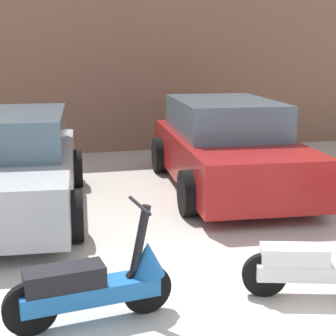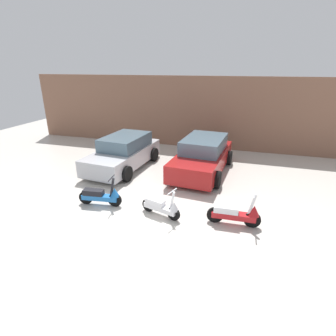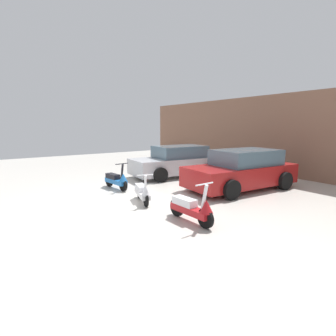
% 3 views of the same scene
% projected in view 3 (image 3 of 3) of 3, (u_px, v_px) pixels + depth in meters
% --- Properties ---
extents(ground_plane, '(28.00, 28.00, 0.00)m').
position_uv_depth(ground_plane, '(123.00, 200.00, 8.43)').
color(ground_plane, beige).
extents(wall_back, '(19.60, 0.12, 3.83)m').
position_uv_depth(wall_back, '(273.00, 135.00, 12.64)').
color(wall_back, '#845B47').
rests_on(wall_back, ground_plane).
extents(scooter_front_left, '(1.46, 0.53, 1.02)m').
position_uv_depth(scooter_front_left, '(117.00, 180.00, 9.83)').
color(scooter_front_left, black).
rests_on(scooter_front_left, ground_plane).
extents(scooter_front_right, '(1.33, 0.64, 0.95)m').
position_uv_depth(scooter_front_right, '(143.00, 192.00, 8.10)').
color(scooter_front_right, black).
rests_on(scooter_front_right, ground_plane).
extents(scooter_front_center, '(1.53, 0.55, 1.06)m').
position_uv_depth(scooter_front_center, '(192.00, 208.00, 6.42)').
color(scooter_front_center, black).
rests_on(scooter_front_center, ground_plane).
extents(car_rear_left, '(2.30, 4.31, 1.42)m').
position_uv_depth(car_rear_left, '(177.00, 162.00, 12.40)').
color(car_rear_left, '#B7B7BC').
rests_on(car_rear_left, ground_plane).
extents(car_rear_center, '(2.37, 4.47, 1.47)m').
position_uv_depth(car_rear_center, '(242.00, 170.00, 9.86)').
color(car_rear_center, maroon).
rests_on(car_rear_center, ground_plane).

